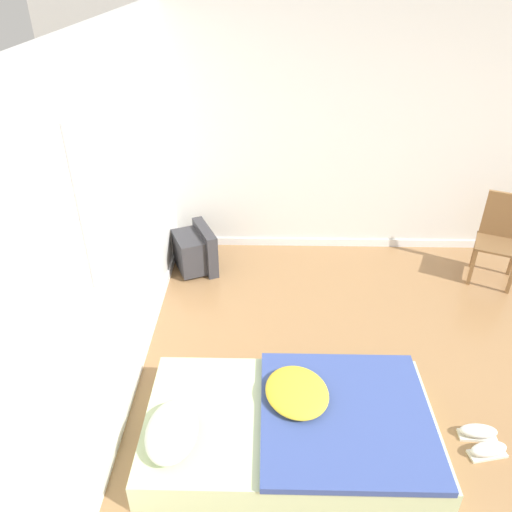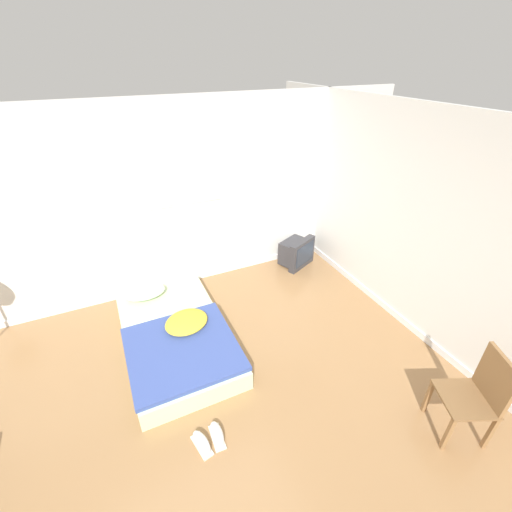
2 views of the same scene
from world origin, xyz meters
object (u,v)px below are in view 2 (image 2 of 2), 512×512
object	(u,v)px
mattress_bed	(175,334)
wooden_chair	(480,391)
crt_tv	(296,252)
sneaker_pair	(209,439)

from	to	relation	value
mattress_bed	wooden_chair	world-z (taller)	wooden_chair
crt_tv	mattress_bed	bearing A→B (deg)	-157.10
wooden_chair	mattress_bed	bearing A→B (deg)	134.55
mattress_bed	crt_tv	bearing A→B (deg)	22.90
mattress_bed	crt_tv	world-z (taller)	crt_tv
wooden_chair	crt_tv	bearing A→B (deg)	88.97
mattress_bed	wooden_chair	distance (m)	3.11
crt_tv	sneaker_pair	size ratio (longest dim) A/B	2.09
crt_tv	wooden_chair	distance (m)	3.15
crt_tv	sneaker_pair	distance (m)	3.20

